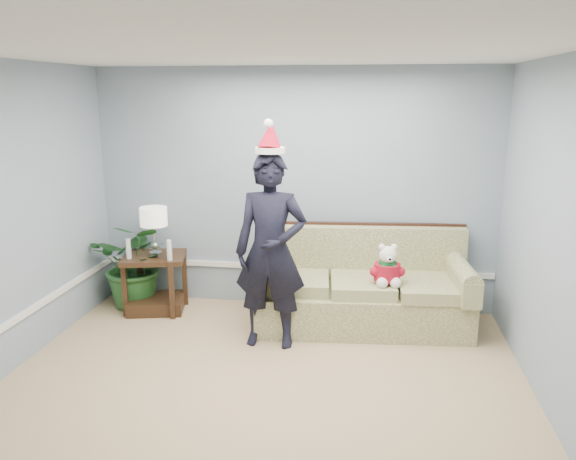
# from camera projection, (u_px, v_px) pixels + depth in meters

# --- Properties ---
(room_shell) EXTENTS (4.54, 5.04, 2.74)m
(room_shell) POSITION_uv_depth(u_px,v_px,m) (244.00, 251.00, 3.88)
(room_shell) COLOR tan
(room_shell) RESTS_ON ground
(wainscot_trim) EXTENTS (4.49, 4.99, 0.06)m
(wainscot_trim) POSITION_uv_depth(u_px,v_px,m) (153.00, 303.00, 5.40)
(wainscot_trim) COLOR white
(wainscot_trim) RESTS_ON room_shell
(sofa) EXTENTS (2.27, 1.12, 1.03)m
(sofa) POSITION_uv_depth(u_px,v_px,m) (362.00, 291.00, 5.97)
(sofa) COLOR #505A2B
(sofa) RESTS_ON room_shell
(side_table) EXTENTS (0.78, 0.70, 0.65)m
(side_table) POSITION_uv_depth(u_px,v_px,m) (156.00, 289.00, 6.35)
(side_table) COLOR #3A2515
(side_table) RESTS_ON room_shell
(table_lamp) EXTENTS (0.30, 0.30, 0.54)m
(table_lamp) POSITION_uv_depth(u_px,v_px,m) (154.00, 219.00, 6.20)
(table_lamp) COLOR silver
(table_lamp) RESTS_ON side_table
(candle_pair) EXTENTS (0.52, 0.06, 0.23)m
(candle_pair) POSITION_uv_depth(u_px,v_px,m) (149.00, 250.00, 6.08)
(candle_pair) COLOR silver
(candle_pair) RESTS_ON side_table
(houseplant) EXTENTS (0.92, 0.80, 1.02)m
(houseplant) POSITION_uv_depth(u_px,v_px,m) (137.00, 264.00, 6.43)
(houseplant) COLOR #215524
(houseplant) RESTS_ON room_shell
(man) EXTENTS (0.69, 0.46, 1.89)m
(man) POSITION_uv_depth(u_px,v_px,m) (271.00, 251.00, 5.34)
(man) COLOR black
(man) RESTS_ON room_shell
(santa_hat) EXTENTS (0.30, 0.33, 0.32)m
(santa_hat) POSITION_uv_depth(u_px,v_px,m) (270.00, 138.00, 5.10)
(santa_hat) COLOR white
(santa_hat) RESTS_ON man
(teddy_bear) EXTENTS (0.30, 0.32, 0.43)m
(teddy_bear) POSITION_uv_depth(u_px,v_px,m) (387.00, 270.00, 5.61)
(teddy_bear) COLOR white
(teddy_bear) RESTS_ON sofa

